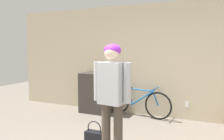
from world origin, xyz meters
TOP-DOWN VIEW (x-y plane):
  - wall_back at (0.00, 2.93)m, footprint 8.00×0.07m
  - side_shelf at (-1.57, 2.64)m, footprint 0.75×0.48m
  - person at (-0.31, 0.73)m, footprint 0.57×0.30m
  - bicycle at (-0.55, 2.73)m, footprint 1.64×0.46m
  - banana at (-1.48, 2.70)m, footprint 0.33×0.09m
  - handbag at (-0.70, 0.90)m, footprint 0.30×0.14m

SIDE VIEW (x-z plane):
  - handbag at x=-0.70m, z-range -0.07..0.35m
  - bicycle at x=-0.55m, z-range -0.01..0.69m
  - side_shelf at x=-1.57m, z-range 0.00..0.98m
  - person at x=-0.31m, z-range 0.18..1.82m
  - banana at x=-1.48m, z-range 0.98..1.02m
  - wall_back at x=0.00m, z-range 0.00..2.60m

